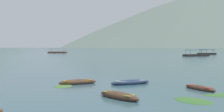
# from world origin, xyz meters

# --- Properties ---
(ground_plane) EXTENTS (6000.00, 6000.00, 0.00)m
(ground_plane) POSITION_xyz_m (0.00, 1500.00, 0.00)
(ground_plane) COLOR #385660
(mountain_2) EXTENTS (686.66, 686.66, 205.70)m
(mountain_2) POSITION_xyz_m (0.22, 1467.20, 102.85)
(mountain_2) COLOR #56665B
(mountain_2) RESTS_ON ground
(mountain_3) EXTENTS (2053.36, 2053.36, 554.57)m
(mountain_3) POSITION_xyz_m (727.04, 1506.06, 277.29)
(mountain_3) COLOR slate
(mountain_3) RESTS_ON ground
(rowboat_1) EXTENTS (3.96, 2.27, 0.50)m
(rowboat_1) POSITION_xyz_m (0.34, 17.00, 0.16)
(rowboat_1) COLOR navy
(rowboat_1) RESTS_ON ground
(rowboat_2) EXTENTS (1.95, 3.05, 0.43)m
(rowboat_2) POSITION_xyz_m (5.44, 13.77, 0.14)
(rowboat_2) COLOR #4C3323
(rowboat_2) RESTS_ON ground
(rowboat_3) EXTENTS (2.93, 3.20, 0.55)m
(rowboat_3) POSITION_xyz_m (-1.19, 10.77, 0.17)
(rowboat_3) COLOR #4C3323
(rowboat_3) RESTS_ON ground
(rowboat_4) EXTENTS (3.60, 2.08, 0.54)m
(rowboat_4) POSITION_xyz_m (-4.45, 17.29, 0.17)
(rowboat_4) COLOR #4C3323
(rowboat_4) RESTS_ON ground
(ferry_0) EXTENTS (10.54, 5.71, 2.54)m
(ferry_0) POSITION_xyz_m (-25.92, 134.12, 0.45)
(ferry_0) COLOR brown
(ferry_0) RESTS_ON ground
(ferry_1) EXTENTS (7.74, 2.57, 2.54)m
(ferry_1) POSITION_xyz_m (44.58, 102.07, 0.45)
(ferry_1) COLOR #2D2826
(ferry_1) RESTS_ON ground
(ferry_2) EXTENTS (10.21, 6.43, 2.54)m
(ferry_2) POSITION_xyz_m (32.47, 83.36, 0.45)
(ferry_2) COLOR #2D2826
(ferry_2) RESTS_ON ground
(weed_patch_3) EXTENTS (2.18, 2.25, 0.14)m
(weed_patch_3) POSITION_xyz_m (-5.57, 15.94, 0.00)
(weed_patch_3) COLOR #477033
(weed_patch_3) RESTS_ON ground
(weed_patch_5) EXTENTS (2.94, 3.16, 0.14)m
(weed_patch_5) POSITION_xyz_m (3.38, 9.80, 0.00)
(weed_patch_5) COLOR #38662D
(weed_patch_5) RESTS_ON ground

